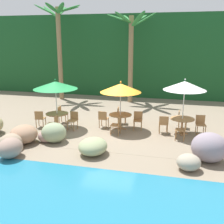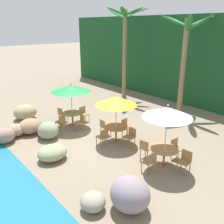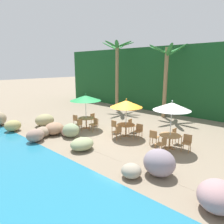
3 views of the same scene
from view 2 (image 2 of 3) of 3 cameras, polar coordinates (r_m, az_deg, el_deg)
ground_plane at (r=12.39m, az=-1.50°, el=-6.31°), size 120.00×120.00×0.00m
terrace_deck at (r=12.39m, az=-1.50°, el=-6.29°), size 18.00×5.20×0.01m
foliage_backdrop at (r=18.33m, az=21.37°, el=10.67°), size 28.00×2.40×6.00m
rock_seawall at (r=11.45m, az=-15.72°, el=-7.01°), size 16.92×3.53×1.07m
umbrella_green at (r=13.58m, az=-9.40°, el=5.36°), size 2.11×2.11×2.44m
dining_table_green at (r=14.02m, az=-9.06°, el=-0.68°), size 1.10×1.10×0.74m
chair_green_seaward at (r=13.36m, az=-7.24°, el=-2.08°), size 0.48×0.48×0.87m
chair_green_inland at (r=14.59m, az=-6.51°, el=-0.18°), size 0.45×0.45×0.87m
chair_green_left at (r=14.65m, az=-11.41°, el=-0.36°), size 0.47×0.48×0.87m
chair_green_right at (r=13.51m, az=-11.55°, el=-2.09°), size 0.48×0.48×0.87m
umbrella_orange at (r=11.52m, az=0.96°, el=2.57°), size 1.96×1.96×2.36m
dining_table_orange at (r=12.01m, az=0.93°, el=-3.94°), size 1.10×1.10×0.74m
chair_orange_seaward at (r=11.59m, az=4.29°, el=-5.43°), size 0.46×0.47×0.87m
chair_orange_inland at (r=12.69m, az=3.21°, el=-3.14°), size 0.47×0.47×0.87m
chair_orange_left at (r=12.62m, az=-1.78°, el=-3.24°), size 0.44×0.45×0.87m
chair_orange_right at (r=11.51m, az=-2.12°, el=-5.57°), size 0.44×0.44×0.87m
umbrella_white at (r=9.55m, az=12.55°, el=-0.07°), size 1.90×1.90×2.58m
dining_table_white at (r=10.21m, az=11.87°, el=-8.83°), size 1.10×1.10×0.74m
chair_white_seaward at (r=10.01m, az=16.36°, el=-10.52°), size 0.48×0.48×0.87m
chair_white_inland at (r=10.91m, az=14.43°, el=-7.73°), size 0.45×0.44×0.87m
chair_white_left at (r=10.59m, az=7.62°, el=-8.10°), size 0.47×0.48×0.87m
chair_white_right at (r=9.66m, az=8.70°, el=-11.04°), size 0.46×0.45×0.87m
palm_tree_nearest at (r=19.05m, az=3.01°, el=16.65°), size 3.15×3.19×6.55m
palm_tree_second at (r=15.98m, az=16.38°, el=13.78°), size 3.37×3.19×5.94m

